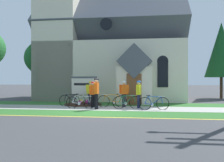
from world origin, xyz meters
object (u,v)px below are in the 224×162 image
at_px(bicycle_blue, 72,100).
at_px(cyclist_in_green_jersey, 124,92).
at_px(yard_deciduous_tree, 43,58).
at_px(bicycle_green, 127,102).
at_px(bicycle_yellow, 154,103).
at_px(church_sign, 84,86).
at_px(bicycle_black, 112,101).
at_px(cyclist_in_red_jersey, 93,92).
at_px(cyclist_in_orange_jersey, 96,91).
at_px(cyclist_in_white_jersey, 139,92).
at_px(cyclist_in_yellow_jersey, 90,92).
at_px(roadside_conifer, 221,50).
at_px(bicycle_red, 80,102).

height_order(bicycle_blue, cyclist_in_green_jersey, cyclist_in_green_jersey).
distance_m(bicycle_blue, yard_deciduous_tree, 8.27).
xyz_separation_m(bicycle_green, bicycle_yellow, (1.51, -0.34, -0.01)).
bearing_deg(bicycle_green, church_sign, 147.50).
xyz_separation_m(bicycle_black, cyclist_in_red_jersey, (-1.16, -0.34, 0.52)).
height_order(bicycle_blue, cyclist_in_red_jersey, cyclist_in_red_jersey).
distance_m(church_sign, yard_deciduous_tree, 7.37).
distance_m(bicycle_green, cyclist_in_orange_jersey, 1.92).
relative_size(cyclist_in_white_jersey, yard_deciduous_tree, 0.31).
distance_m(bicycle_yellow, cyclist_in_red_jersey, 3.73).
distance_m(bicycle_green, cyclist_in_green_jersey, 0.99).
relative_size(church_sign, cyclist_in_yellow_jersey, 1.20).
xyz_separation_m(church_sign, cyclist_in_white_jersey, (3.74, -1.71, -0.29)).
bearing_deg(cyclist_in_red_jersey, cyclist_in_yellow_jersey, 113.66).
height_order(bicycle_black, roadside_conifer, roadside_conifer).
xyz_separation_m(bicycle_blue, bicycle_yellow, (5.01, -1.05, -0.01)).
bearing_deg(cyclist_in_white_jersey, bicycle_red, -172.81).
height_order(bicycle_black, cyclist_in_white_jersey, cyclist_in_white_jersey).
bearing_deg(cyclist_in_green_jersey, cyclist_in_yellow_jersey, 173.44).
relative_size(bicycle_green, cyclist_in_yellow_jersey, 1.03).
bearing_deg(bicycle_yellow, cyclist_in_green_jersey, 146.91).
distance_m(church_sign, cyclist_in_white_jersey, 4.12).
relative_size(cyclist_in_red_jersey, cyclist_in_white_jersey, 0.97).
xyz_separation_m(bicycle_blue, yard_deciduous_tree, (-4.60, 6.04, 3.28)).
bearing_deg(yard_deciduous_tree, cyclist_in_yellow_jersey, -45.07).
bearing_deg(cyclist_in_red_jersey, cyclist_in_green_jersey, 12.45).
distance_m(bicycle_blue, bicycle_red, 1.19).
relative_size(cyclist_in_yellow_jersey, roadside_conifer, 0.23).
bearing_deg(cyclist_in_red_jersey, cyclist_in_white_jersey, -2.97).
bearing_deg(cyclist_in_green_jersey, bicycle_blue, -178.46).
relative_size(cyclist_in_orange_jersey, yard_deciduous_tree, 0.34).
xyz_separation_m(church_sign, roadside_conifer, (11.03, 6.87, 3.17)).
relative_size(cyclist_in_yellow_jersey, cyclist_in_orange_jersey, 0.89).
bearing_deg(bicycle_blue, cyclist_in_orange_jersey, -35.46).
bearing_deg(yard_deciduous_tree, cyclist_in_green_jersey, -37.12).
distance_m(church_sign, roadside_conifer, 13.38).
distance_m(cyclist_in_yellow_jersey, cyclist_in_orange_jersey, 1.77).
distance_m(bicycle_yellow, cyclist_in_green_jersey, 2.15).
bearing_deg(bicycle_blue, bicycle_black, 0.30).
bearing_deg(cyclist_in_white_jersey, cyclist_in_red_jersey, 177.03).
xyz_separation_m(cyclist_in_red_jersey, cyclist_in_white_jersey, (2.79, -0.14, 0.04)).
distance_m(bicycle_blue, bicycle_green, 3.57).
distance_m(cyclist_in_orange_jersey, yard_deciduous_tree, 10.06).
xyz_separation_m(bicycle_yellow, cyclist_in_red_jersey, (-3.63, 0.72, 0.53)).
bearing_deg(cyclist_in_green_jersey, bicycle_green, -74.11).
height_order(bicycle_red, cyclist_in_yellow_jersey, cyclist_in_yellow_jersey).
relative_size(church_sign, roadside_conifer, 0.28).
bearing_deg(bicycle_red, church_sign, 98.78).
distance_m(roadside_conifer, yard_deciduous_tree, 16.22).
bearing_deg(cyclist_in_orange_jersey, cyclist_in_white_jersey, 18.69).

